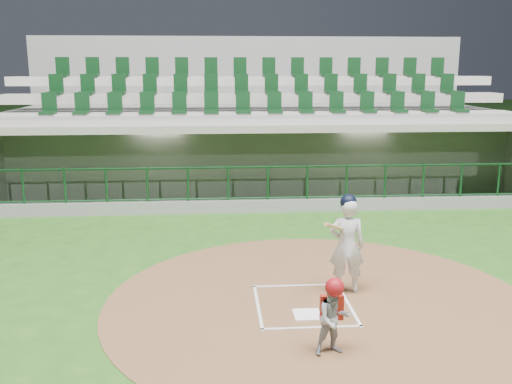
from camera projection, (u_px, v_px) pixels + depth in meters
ground at (301, 298)px, 9.70m from camera, size 120.00×120.00×0.00m
dirt_circle at (320, 302)px, 9.53m from camera, size 7.20×7.20×0.01m
home_plate at (307, 315)px, 9.01m from camera, size 0.43×0.43×0.02m
batter_box_chalk at (303, 305)px, 9.40m from camera, size 1.55×1.80×0.01m
dugout_structure at (265, 166)px, 17.11m from camera, size 16.40×3.70×3.00m
seating_deck at (255, 138)px, 20.02m from camera, size 17.00×6.72×5.15m
batter at (347, 243)px, 9.79m from camera, size 0.86×0.88×1.74m
catcher at (334, 316)px, 7.70m from camera, size 0.56×0.47×1.09m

